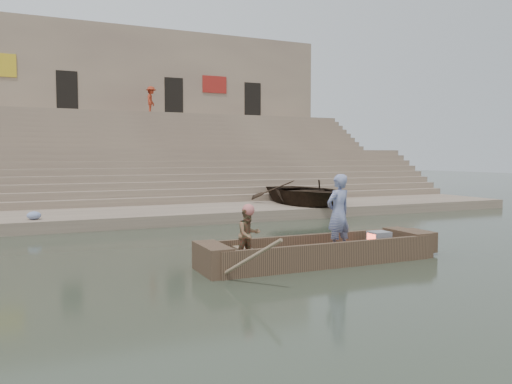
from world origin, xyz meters
TOP-DOWN VIEW (x-y plane):
  - ground at (0.00, 0.00)m, footprint 120.00×120.00m
  - lower_landing at (0.00, 8.00)m, footprint 32.00×4.00m
  - mid_landing at (0.00, 15.50)m, footprint 32.00×3.00m
  - upper_landing at (0.00, 22.50)m, footprint 32.00×3.00m
  - ghat_steps at (0.00, 17.19)m, footprint 32.00×11.00m
  - building_wall at (0.00, 26.50)m, footprint 32.00×5.07m
  - main_rowboat at (1.63, -1.14)m, footprint 5.00×1.30m
  - rowboat_trim at (1.84, -1.15)m, footprint 6.04×2.63m
  - standing_man at (2.12, -1.19)m, footprint 0.73×0.56m
  - rowing_man at (-0.19, -1.34)m, footprint 0.63×0.53m
  - television at (3.31, -1.14)m, footprint 0.46×0.42m
  - beached_rowboat at (6.29, 7.66)m, footprint 3.62×5.05m
  - pedestrian at (3.02, 22.25)m, footprint 1.07×1.32m

SIDE VIEW (x-z plane):
  - ground at x=0.00m, z-range 0.00..0.00m
  - main_rowboat at x=1.63m, z-range 0.00..0.22m
  - lower_landing at x=0.00m, z-range 0.00..0.40m
  - rowboat_trim at x=1.84m, z-range -0.60..1.22m
  - television at x=3.31m, z-range 0.22..0.62m
  - rowing_man at x=-0.19m, z-range 0.22..1.37m
  - beached_rowboat at x=6.29m, z-range 0.40..1.44m
  - standing_man at x=2.12m, z-range 0.22..2.02m
  - mid_landing at x=0.00m, z-range 0.00..2.80m
  - ghat_steps at x=0.00m, z-range -0.80..4.40m
  - upper_landing at x=0.00m, z-range 0.00..5.20m
  - building_wall at x=0.00m, z-range 0.00..11.20m
  - pedestrian at x=3.02m, z-range 5.20..6.98m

